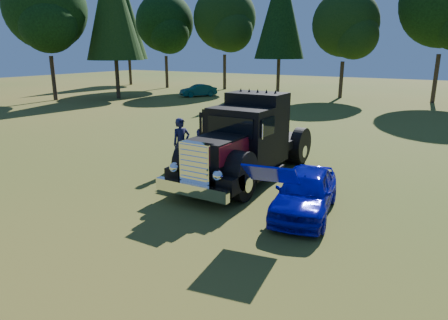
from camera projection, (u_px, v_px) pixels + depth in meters
ground at (203, 200)px, 12.41m from camera, size 120.00×120.00×0.00m
diamond_t_truck at (245, 143)px, 14.21m from camera, size 3.38×7.16×3.00m
hotrod_coupe at (305, 192)px, 11.23m from camera, size 2.14×4.22×1.89m
spectator_near at (181, 143)px, 15.45m from camera, size 0.75×0.86×1.98m
spectator_far at (205, 141)px, 15.90m from camera, size 1.15×1.20×1.96m
distant_teal_car at (198, 90)px, 39.53m from camera, size 2.99×3.70×1.18m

